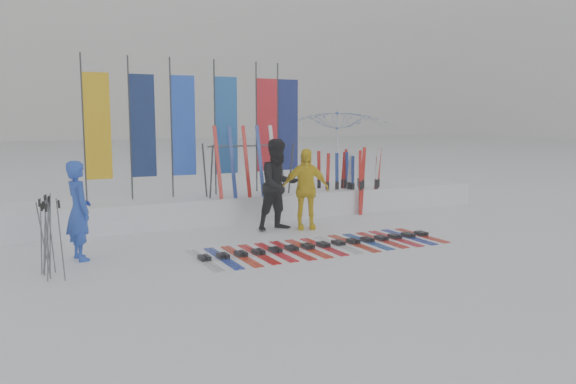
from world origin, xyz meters
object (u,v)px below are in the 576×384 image
person_black (279,185)px  ski_row (323,245)px  person_yellow (305,189)px  tent_canopy (339,156)px  person_blue (79,211)px  ski_rack (248,163)px

person_black → ski_row: bearing=-98.1°
ski_row → person_black: bearing=90.6°
person_black → person_yellow: person_black is taller
person_yellow → tent_canopy: size_ratio=0.58×
person_blue → tent_canopy: (7.39, 3.61, 0.52)m
person_blue → person_yellow: bearing=-93.0°
person_yellow → person_black: bearing=-177.9°
ski_rack → person_black: bearing=-83.2°
tent_canopy → person_black: bearing=-139.5°
person_blue → ski_rack: ski_rack is taller
person_yellow → ski_row: size_ratio=0.37×
person_blue → person_black: size_ratio=0.86×
person_blue → ski_rack: (4.04, 2.24, 0.53)m
person_blue → ski_row: bearing=-115.0°
person_black → ski_row: person_black is taller
person_black → person_blue: bearing=-176.7°
ski_row → tent_canopy: bearing=55.5°
person_yellow → ski_row: person_yellow is taller
person_yellow → ski_rack: size_ratio=0.87×
person_black → person_yellow: size_ratio=1.12×
ski_row → person_blue: bearing=166.6°
tent_canopy → ski_row: tent_canopy is taller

